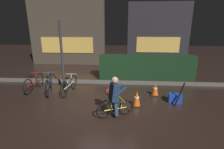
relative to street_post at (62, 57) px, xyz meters
name	(u,v)px	position (x,y,z in m)	size (l,w,h in m)	color
ground_plane	(105,103)	(1.89, -1.20, -1.43)	(40.00, 40.00, 0.00)	black
sidewalk_curb	(110,82)	(1.89, 1.00, -1.37)	(12.00, 0.24, 0.12)	#56544F
hedge_row	(146,67)	(3.69, 1.90, -0.81)	(4.80, 0.70, 1.24)	black
storefront_left	(67,32)	(-1.51, 5.30, 0.88)	(5.32, 0.54, 4.64)	#42382D
storefront_right	(158,34)	(4.97, 6.00, 0.72)	(4.39, 0.54, 4.32)	#262328
street_post	(62,57)	(0.00, 0.00, 0.00)	(0.10, 0.10, 2.87)	#2D2D33
parked_bike_leftmost	(34,83)	(-1.29, -0.10, -1.11)	(0.46, 1.56, 0.72)	black
parked_bike_left_mid	(49,84)	(-0.53, -0.31, -1.08)	(0.59, 1.65, 0.79)	black
parked_bike_center_left	(69,85)	(0.31, -0.28, -1.10)	(0.46, 1.59, 0.73)	black
traffic_cone_near	(137,99)	(2.98, -1.30, -1.17)	(0.36, 0.36, 0.54)	black
traffic_cone_far	(155,90)	(3.78, -0.32, -1.20)	(0.36, 0.36, 0.50)	black
blue_crate	(175,98)	(4.38, -0.90, -1.28)	(0.44, 0.32, 0.30)	#193DB7
cyclist	(114,97)	(2.26, -2.03, -0.80)	(1.11, 0.55, 1.25)	black
closed_umbrella	(180,94)	(4.44, -1.15, -1.03)	(0.05, 0.05, 0.85)	black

